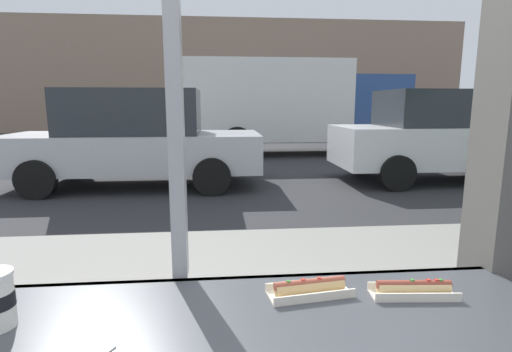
# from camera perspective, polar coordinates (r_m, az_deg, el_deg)

# --- Properties ---
(ground_plane) EXTENTS (60.00, 60.00, 0.00)m
(ground_plane) POSITION_cam_1_polar(r_m,az_deg,el_deg) (9.37, -6.12, 0.92)
(ground_plane) COLOR #2D2D30
(sidewalk_strip) EXTENTS (16.00, 2.80, 0.13)m
(sidewalk_strip) POSITION_cam_1_polar(r_m,az_deg,el_deg) (3.20, -7.58, -16.79)
(sidewalk_strip) COLOR gray
(sidewalk_strip) RESTS_ON ground
(building_facade_far) EXTENTS (28.00, 1.20, 6.07)m
(building_facade_far) POSITION_cam_1_polar(r_m,az_deg,el_deg) (22.88, -5.85, 14.05)
(building_facade_far) COLOR gray
(building_facade_far) RESTS_ON ground
(hotdog_tray_near) EXTENTS (0.27, 0.10, 0.05)m
(hotdog_tray_near) POSITION_cam_1_polar(r_m,az_deg,el_deg) (1.36, 21.68, -14.81)
(hotdog_tray_near) COLOR beige
(hotdog_tray_near) RESTS_ON window_counter
(hotdog_tray_far) EXTENTS (0.27, 0.14, 0.05)m
(hotdog_tray_far) POSITION_cam_1_polar(r_m,az_deg,el_deg) (1.29, 7.70, -15.61)
(hotdog_tray_far) COLOR beige
(hotdog_tray_far) RESTS_ON window_counter
(napkin_wrapper) EXTENTS (0.15, 0.14, 0.00)m
(napkin_wrapper) POSITION_cam_1_polar(r_m,az_deg,el_deg) (1.12, -23.57, -22.05)
(napkin_wrapper) COLOR white
(napkin_wrapper) RESTS_ON window_counter
(parked_car_silver) EXTENTS (4.55, 1.98, 1.78)m
(parked_car_silver) POSITION_cam_1_polar(r_m,az_deg,el_deg) (7.65, -17.01, 5.15)
(parked_car_silver) COLOR #BCBCC1
(parked_car_silver) RESTS_ON ground
(parked_car_white) EXTENTS (4.22, 1.89, 1.78)m
(parked_car_white) POSITION_cam_1_polar(r_m,az_deg,el_deg) (8.69, 25.18, 5.23)
(parked_car_white) COLOR silver
(parked_car_white) RESTS_ON ground
(box_truck) EXTENTS (6.64, 2.44, 2.77)m
(box_truck) POSITION_cam_1_polar(r_m,az_deg,el_deg) (12.31, 4.78, 10.35)
(box_truck) COLOR silver
(box_truck) RESTS_ON ground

